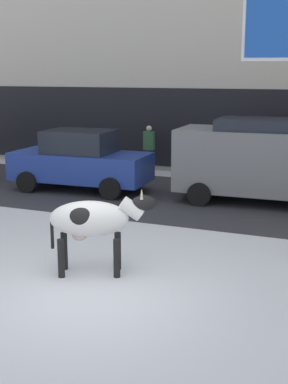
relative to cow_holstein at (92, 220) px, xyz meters
name	(u,v)px	position (x,y,z in m)	size (l,w,h in m)	color
ground_plane	(90,295)	(0.40, -0.87, -1.00)	(120.00, 120.00, 0.00)	white
road_strip	(207,200)	(0.40, 6.14, -1.00)	(60.00, 5.60, 0.01)	#333338
cow_holstein	(92,220)	(0.00, 0.00, 0.00)	(1.91, 1.11, 1.54)	silver
car_blue_sedan	(81,161)	(-3.57, 6.01, -0.09)	(4.27, 2.12, 1.84)	#233D9E
car_grey_van	(263,158)	(1.84, 6.49, 0.24)	(4.68, 2.27, 2.32)	slate
pedestrian_near_billboard	(149,150)	(-2.58, 9.15, -0.12)	(0.36, 0.24, 1.73)	#282833
pedestrian_by_cars	(229,154)	(0.30, 9.15, -0.12)	(0.36, 0.24, 1.73)	#282833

